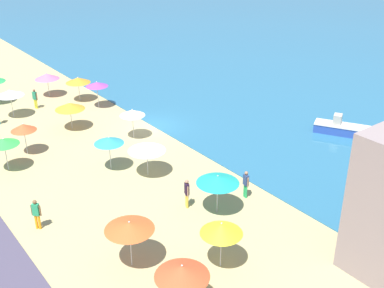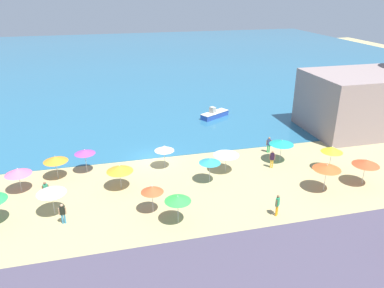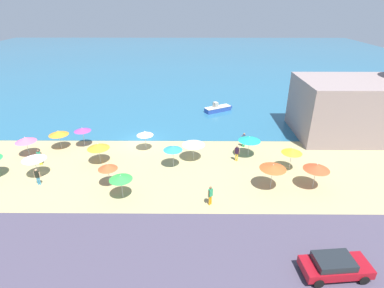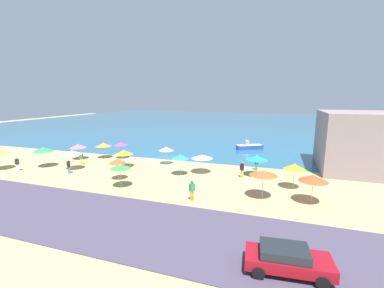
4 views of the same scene
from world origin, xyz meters
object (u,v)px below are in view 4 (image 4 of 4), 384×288
Objects in this scene: beach_umbrella_0 at (121,144)px; beach_umbrella_12 at (103,145)px; parked_car_0 at (287,259)px; beach_umbrella_4 at (202,157)px; beach_umbrella_7 at (263,173)px; bather_1 at (192,189)px; beach_umbrella_11 at (257,158)px; bather_5 at (17,163)px; bather_3 at (242,169)px; beach_umbrella_1 at (124,152)px; beach_umbrella_15 at (166,149)px; bather_2 at (81,157)px; beach_umbrella_2 at (120,167)px; bather_4 at (69,166)px; beach_umbrella_10 at (313,178)px; beach_umbrella_3 at (78,146)px; skiff_nearshore at (249,147)px; beach_umbrella_13 at (295,167)px; beach_umbrella_8 at (118,161)px; bather_0 at (256,162)px; beach_umbrella_5 at (43,149)px; beach_umbrella_6 at (72,152)px; beach_umbrella_9 at (180,157)px.

beach_umbrella_0 reaches higher than beach_umbrella_12.
beach_umbrella_4 is at bearing 120.39° from parked_car_0.
bather_1 is (-5.71, -2.48, -1.27)m from beach_umbrella_7.
bather_5 is at bearing -165.71° from beach_umbrella_11.
beach_umbrella_11 reaches higher than bather_3.
beach_umbrella_1 reaches higher than bather_5.
bather_1 is (11.47, -7.26, -0.93)m from beach_umbrella_1.
bather_2 is (-10.63, -3.59, -1.10)m from beach_umbrella_15.
beach_umbrella_15 is (10.04, -0.33, 0.11)m from beach_umbrella_12.
bather_3 is at bearing 32.04° from beach_umbrella_2.
beach_umbrella_12 is at bearing 81.50° from bather_2.
beach_umbrella_11 is (16.13, 1.55, 0.17)m from beach_umbrella_1.
parked_car_0 is at bearing -40.00° from beach_umbrella_0.
beach_umbrella_4 is 1.45× the size of bather_4.
beach_umbrella_10 is at bearing -12.36° from beach_umbrella_1.
bather_3 is 26.63m from bather_5.
beach_umbrella_3 is (-12.29, 7.94, -0.15)m from beach_umbrella_2.
bather_4 is at bearing 156.66° from parked_car_0.
skiff_nearshore is (-3.41, 21.04, -1.81)m from beach_umbrella_7.
bather_3 is (-5.20, 1.87, -1.19)m from beach_umbrella_13.
beach_umbrella_8 reaches higher than bather_0.
beach_umbrella_1 is at bearing -175.71° from beach_umbrella_4.
bather_3 is 15.53m from parked_car_0.
beach_umbrella_10 is (17.36, 1.71, 0.12)m from beach_umbrella_2.
beach_umbrella_1 is 4.96m from beach_umbrella_8.
beach_umbrella_4 is 4.77m from bather_3.
beach_umbrella_2 is (6.75, -10.25, -0.07)m from beach_umbrella_0.
bather_0 is (-5.21, 8.57, -1.22)m from beach_umbrella_10.
beach_umbrella_5 is at bearing -176.72° from beach_umbrella_13.
beach_umbrella_6 reaches higher than beach_umbrella_11.
beach_umbrella_5 reaches higher than bather_5.
beach_umbrella_1 is at bearing 5.39° from bather_2.
bather_0 is (11.47, 0.92, -1.10)m from beach_umbrella_15.
beach_umbrella_9 is at bearing -6.04° from beach_umbrella_1.
bather_1 is (17.04, -10.60, -0.96)m from beach_umbrella_12.
beach_umbrella_6 is at bearing -88.27° from beach_umbrella_12.
beach_umbrella_2 is 17.23m from parked_car_0.
beach_umbrella_5 is (-19.64, -3.85, 0.33)m from beach_umbrella_4.
beach_umbrella_6 is 22.64m from beach_umbrella_7.
beach_umbrella_9 is at bearing 8.62° from beach_umbrella_6.
beach_umbrella_15 is at bearing 124.25° from bather_1.
beach_umbrella_11 is at bearing 32.62° from beach_umbrella_2.
beach_umbrella_11 reaches higher than beach_umbrella_2.
beach_umbrella_1 is 0.95× the size of beach_umbrella_4.
beach_umbrella_2 is at bearing -147.96° from bather_3.
beach_umbrella_15 is at bearing 155.38° from beach_umbrella_10.
bather_4 is (-9.08, -7.32, -1.15)m from beach_umbrella_15.
beach_umbrella_10 is 1.06× the size of beach_umbrella_15.
beach_umbrella_8 is 1.00× the size of beach_umbrella_15.
beach_umbrella_5 is 17.69m from beach_umbrella_9.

